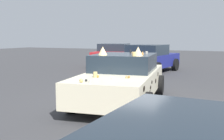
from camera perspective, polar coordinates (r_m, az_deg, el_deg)
ground_plane at (r=7.61m, az=2.08°, el=-6.86°), size 60.00×60.00×0.00m
art_car_decorated at (r=7.54m, az=2.22°, el=-1.74°), size 4.56×2.49×1.57m
parked_sedan_behind_right at (r=14.09m, az=7.96°, el=2.47°), size 4.18×2.52×1.43m
parked_sedan_far_left at (r=16.87m, az=0.62°, el=3.26°), size 4.80×2.62×1.41m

